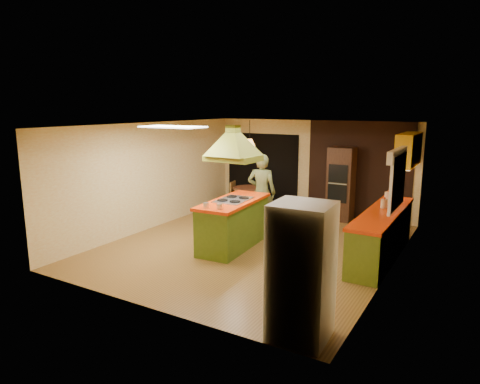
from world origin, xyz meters
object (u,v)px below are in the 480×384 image
Objects in this scene: refrigerator at (301,272)px; canister_large at (389,198)px; wall_oven at (341,184)px; dining_table at (249,195)px; man at (262,193)px; kitchen_island at (233,223)px.

refrigerator reaches higher than canister_large.
wall_oven is 2.49m from dining_table.
refrigerator is at bearing -55.25° from dining_table.
man reaches higher than refrigerator.
wall_oven is at bearing 131.99° from canister_large.
refrigerator is (2.56, -2.60, 0.37)m from kitchen_island.
kitchen_island is 3.66m from refrigerator.
canister_large is at bearing 84.68° from refrigerator.
refrigerator is at bearing 109.04° from man.
wall_oven is (-1.32, 5.83, 0.06)m from refrigerator.
canister_large is at bearing 170.14° from man.
refrigerator reaches higher than kitchen_island.
wall_oven reaches higher than refrigerator.
man is (-0.05, 1.34, 0.40)m from kitchen_island.
man reaches higher than kitchen_island.
kitchen_island is 1.17× the size of refrigerator.
wall_oven is 7.77× the size of canister_large.
kitchen_island is 3.20m from canister_large.
kitchen_island is 2.27× the size of dining_table.
kitchen_island is at bearing -111.96° from wall_oven.
dining_table is at bearing 162.85° from canister_large.
dining_table is (-3.72, 5.37, -0.40)m from refrigerator.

